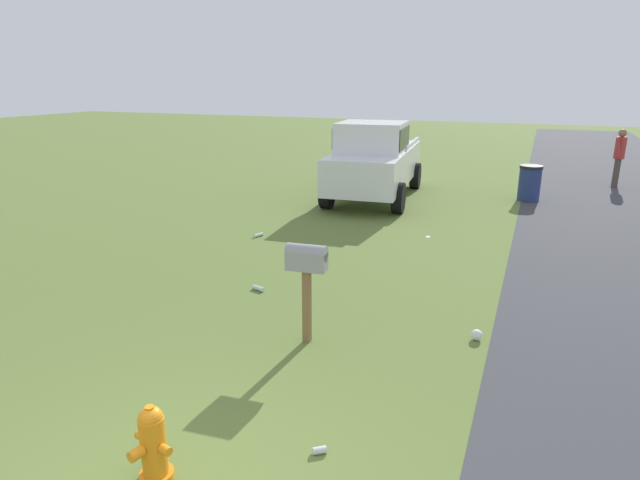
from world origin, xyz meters
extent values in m
cylinder|color=orange|center=(0.63, 0.41, 0.03)|extent=(0.28, 0.28, 0.06)
cylinder|color=orange|center=(0.63, 0.41, 0.30)|extent=(0.21, 0.21, 0.55)
sphere|color=orange|center=(0.63, 0.41, 0.57)|extent=(0.20, 0.20, 0.20)
cylinder|color=orange|center=(0.63, 0.41, 0.64)|extent=(0.07, 0.07, 0.08)
cylinder|color=orange|center=(0.47, 0.44, 0.34)|extent=(0.13, 0.12, 0.09)
cylinder|color=orange|center=(0.60, 0.26, 0.34)|extent=(0.09, 0.11, 0.07)
cylinder|color=orange|center=(0.66, 0.55, 0.34)|extent=(0.09, 0.11, 0.07)
cube|color=brown|center=(3.29, 0.22, 0.48)|extent=(0.09, 0.09, 0.95)
cube|color=gray|center=(3.29, 0.22, 1.06)|extent=(0.24, 0.50, 0.22)
cylinder|color=gray|center=(3.29, 0.22, 1.17)|extent=(0.24, 0.50, 0.20)
cube|color=red|center=(3.40, 0.22, 1.13)|extent=(0.02, 0.04, 0.18)
cube|color=silver|center=(11.73, 1.88, 0.88)|extent=(5.03, 2.26, 0.90)
cube|color=silver|center=(11.15, 1.82, 1.71)|extent=(1.81, 1.81, 0.76)
cube|color=black|center=(11.15, 1.82, 1.71)|extent=(1.76, 1.84, 0.53)
cube|color=silver|center=(12.88, 1.15, 1.39)|extent=(2.53, 0.32, 0.12)
cube|color=silver|center=(12.72, 2.81, 1.39)|extent=(2.53, 0.32, 0.12)
cylinder|color=black|center=(10.21, 0.83, 0.38)|extent=(0.78, 0.33, 0.76)
cylinder|color=black|center=(10.05, 2.63, 0.38)|extent=(0.78, 0.33, 0.76)
cylinder|color=black|center=(13.42, 1.13, 0.38)|extent=(0.78, 0.33, 0.76)
cylinder|color=black|center=(13.25, 2.93, 0.38)|extent=(0.78, 0.33, 0.76)
cylinder|color=navy|center=(12.92, -2.07, 0.44)|extent=(0.56, 0.56, 0.87)
cylinder|color=black|center=(12.92, -2.07, 0.91)|extent=(0.59, 0.59, 0.08)
cylinder|color=#4C4238|center=(16.02, -4.46, 0.43)|extent=(0.14, 0.14, 0.86)
cylinder|color=#4C4238|center=(15.89, -4.41, 0.43)|extent=(0.14, 0.14, 0.86)
cylinder|color=#B23333|center=(15.95, -4.44, 1.18)|extent=(0.30, 0.30, 0.64)
sphere|color=#8C6647|center=(15.95, -4.44, 1.61)|extent=(0.23, 0.23, 0.23)
cylinder|color=#B23333|center=(16.14, -4.51, 1.21)|extent=(0.09, 0.18, 0.58)
cylinder|color=#B23333|center=(15.77, -4.36, 1.21)|extent=(0.09, 0.18, 0.58)
cylinder|color=#B2D8BF|center=(4.53, 1.59, 0.04)|extent=(0.13, 0.23, 0.07)
cylinder|color=#B2D8BF|center=(7.13, 3.01, 0.04)|extent=(0.23, 0.14, 0.07)
sphere|color=silver|center=(4.13, -1.74, 0.07)|extent=(0.14, 0.14, 0.14)
cube|color=silver|center=(8.46, -0.27, 0.00)|extent=(0.14, 0.11, 0.01)
cylinder|color=silver|center=(1.42, -0.72, 0.03)|extent=(0.12, 0.14, 0.07)
camera|label=1|loc=(-2.21, -2.21, 3.16)|focal=29.87mm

